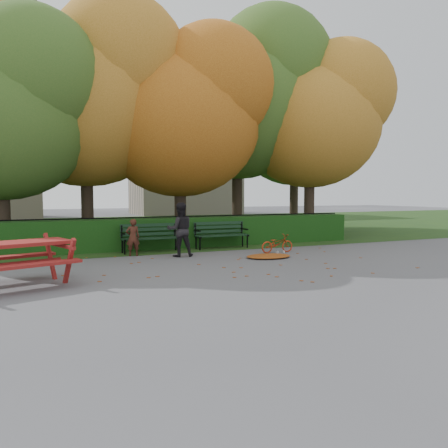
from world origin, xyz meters
name	(u,v)px	position (x,y,z in m)	size (l,w,h in m)	color
ground	(239,267)	(0.00, 0.00, 0.00)	(90.00, 90.00, 0.00)	slate
grass_strip	(127,227)	(0.00, 14.00, 0.01)	(90.00, 90.00, 0.00)	#193615
building_right	(185,147)	(8.00, 28.00, 6.00)	(9.00, 6.00, 12.00)	#B5A691
hedge	(182,232)	(0.00, 4.50, 0.50)	(13.00, 0.90, 1.00)	black
iron_fence	(175,230)	(0.00, 5.30, 0.54)	(14.00, 0.04, 1.02)	black
tree_a	(10,106)	(-5.19, 5.58, 4.52)	(5.88, 5.60, 7.48)	#2E2319
tree_b	(96,93)	(-2.44, 6.75, 5.40)	(6.72, 6.40, 8.79)	#2E2319
tree_c	(190,113)	(0.83, 5.96, 4.82)	(6.30, 6.00, 8.00)	#2E2319
tree_d	(248,95)	(3.88, 7.23, 5.98)	(7.14, 6.80, 9.58)	#2E2319
tree_e	(320,116)	(6.52, 5.77, 5.08)	(6.09, 5.80, 8.16)	#2E2319
tree_g	(303,125)	(8.33, 9.76, 5.37)	(6.30, 6.00, 8.55)	#2E2319
bench_left	(150,235)	(-1.30, 3.70, 0.52)	(1.80, 0.57, 0.88)	black
bench_right	(221,233)	(1.10, 3.70, 0.52)	(1.80, 0.57, 0.88)	black
picnic_table	(13,252)	(-5.00, -0.28, 0.69)	(2.48, 2.22, 1.00)	maroon
leaf_pile	(268,256)	(1.48, 1.15, 0.05)	(1.33, 0.92, 0.09)	#682D10
leaf_scatter	(234,265)	(0.00, 0.30, 0.01)	(9.00, 5.70, 0.01)	#682D10
child	(133,237)	(-1.98, 3.02, 0.55)	(0.40, 0.26, 1.09)	#421F15
adult	(180,230)	(-0.75, 2.38, 0.78)	(0.76, 0.59, 1.56)	black
bicycle	(277,244)	(2.25, 1.97, 0.28)	(0.38, 1.08, 0.57)	#AC290F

